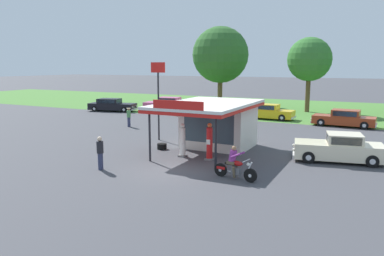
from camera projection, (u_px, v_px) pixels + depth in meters
ground_plane at (170, 170)px, 18.72m from camera, size 300.00×300.00×0.00m
grass_verge_strip at (292, 109)px, 45.18m from camera, size 120.00×24.00×0.01m
service_station_kiosk at (216, 121)px, 23.47m from camera, size 4.82×7.55×3.47m
gas_pump_nearside at (183, 141)px, 21.35m from camera, size 0.44×0.44×1.95m
gas_pump_offside at (209, 143)px, 20.59m from camera, size 0.44×0.44×2.10m
motorcycle_with_rider at (235, 165)px, 17.12m from camera, size 2.20×0.73×1.58m
featured_classic_sedan at (339, 149)px, 20.29m from camera, size 5.07×2.75×1.56m
parked_car_back_row_far_left at (167, 105)px, 42.61m from camera, size 5.70×2.53×1.63m
parked_car_back_row_centre at (266, 112)px, 36.49m from camera, size 5.64×2.02×1.47m
parked_car_back_row_left at (344, 119)px, 32.00m from camera, size 5.35×2.10×1.45m
parked_car_back_row_centre_right at (112, 105)px, 42.71m from camera, size 5.80×3.04×1.45m
parked_car_back_row_right at (201, 110)px, 37.88m from camera, size 5.46×2.27×1.52m
bystander_strolling_foreground at (129, 117)px, 31.74m from camera, size 0.36×0.36×1.64m
bystander_standing_back_lot at (100, 152)px, 18.64m from camera, size 0.34×0.34×1.71m
tree_oak_left at (221, 56)px, 48.65m from camera, size 7.38×7.38×10.30m
tree_oak_centre at (309, 61)px, 41.11m from camera, size 4.88×4.88×8.34m
roadside_pole_sign at (158, 88)px, 25.68m from camera, size 1.10×0.12×5.44m
spare_tire_stack at (162, 146)px, 23.35m from camera, size 0.60×0.60×0.36m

